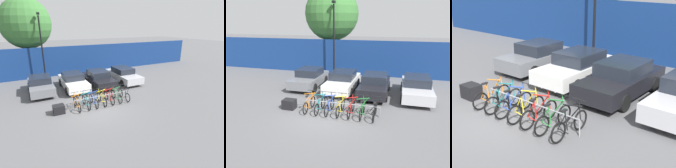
# 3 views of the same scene
# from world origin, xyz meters

# --- Properties ---
(ground_plane) EXTENTS (120.00, 120.00, 0.00)m
(ground_plane) POSITION_xyz_m (0.00, 0.00, 0.00)
(ground_plane) COLOR #59595B
(hoarding_wall) EXTENTS (36.00, 0.16, 3.17)m
(hoarding_wall) POSITION_xyz_m (0.00, 9.50, 1.59)
(hoarding_wall) COLOR navy
(hoarding_wall) RESTS_ON ground
(bike_rack) EXTENTS (4.17, 0.04, 0.57)m
(bike_rack) POSITION_xyz_m (0.65, 0.68, 0.49)
(bike_rack) COLOR gray
(bike_rack) RESTS_ON ground
(bicycle_orange) EXTENTS (0.68, 1.71, 1.05)m
(bicycle_orange) POSITION_xyz_m (-1.17, 0.53, 0.38)
(bicycle_orange) COLOR black
(bicycle_orange) RESTS_ON ground
(bicycle_teal) EXTENTS (0.68, 1.71, 1.05)m
(bicycle_teal) POSITION_xyz_m (-0.53, 0.53, 0.38)
(bicycle_teal) COLOR black
(bicycle_teal) RESTS_ON ground
(bicycle_blue) EXTENTS (0.68, 1.71, 1.05)m
(bicycle_blue) POSITION_xyz_m (0.02, 0.53, 0.38)
(bicycle_blue) COLOR black
(bicycle_blue) RESTS_ON ground
(bicycle_yellow) EXTENTS (0.68, 1.71, 1.05)m
(bicycle_yellow) POSITION_xyz_m (0.63, 0.53, 0.38)
(bicycle_yellow) COLOR black
(bicycle_yellow) RESTS_ON ground
(bicycle_red) EXTENTS (0.68, 1.71, 1.05)m
(bicycle_red) POSITION_xyz_m (1.21, 0.53, 0.38)
(bicycle_red) COLOR black
(bicycle_red) RESTS_ON ground
(bicycle_green) EXTENTS (0.68, 1.71, 1.05)m
(bicycle_green) POSITION_xyz_m (1.81, 0.53, 0.38)
(bicycle_green) COLOR black
(bicycle_green) RESTS_ON ground
(bicycle_black) EXTENTS (0.68, 1.71, 1.05)m
(bicycle_black) POSITION_xyz_m (2.46, 0.53, 0.38)
(bicycle_black) COLOR black
(bicycle_black) RESTS_ON ground
(car_grey) EXTENTS (1.91, 4.04, 1.40)m
(car_grey) POSITION_xyz_m (-2.96, 4.82, 0.69)
(car_grey) COLOR slate
(car_grey) RESTS_ON ground
(car_white) EXTENTS (1.91, 4.27, 1.40)m
(car_white) POSITION_xyz_m (-0.31, 4.62, 0.69)
(car_white) COLOR silver
(car_white) RESTS_ON ground
(car_black) EXTENTS (1.91, 4.29, 1.40)m
(car_black) POSITION_xyz_m (1.99, 4.38, 0.69)
(car_black) COLOR black
(car_black) RESTS_ON ground
(car_silver) EXTENTS (1.91, 4.55, 1.40)m
(car_silver) POSITION_xyz_m (4.67, 4.45, 0.69)
(car_silver) COLOR #B7B7BC
(car_silver) RESTS_ON ground
(lamp_post) EXTENTS (0.24, 0.44, 6.45)m
(lamp_post) POSITION_xyz_m (-2.14, 8.50, 3.58)
(lamp_post) COLOR black
(lamp_post) RESTS_ON ground
(cargo_crate) EXTENTS (0.70, 0.56, 0.55)m
(cargo_crate) POSITION_xyz_m (-2.37, 0.46, 0.28)
(cargo_crate) COLOR black
(cargo_crate) RESTS_ON ground
(tree_behind_hoarding) EXTENTS (5.20, 5.20, 8.10)m
(tree_behind_hoarding) POSITION_xyz_m (-3.19, 11.30, 5.46)
(tree_behind_hoarding) COLOR brown
(tree_behind_hoarding) RESTS_ON ground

